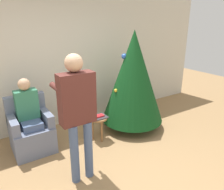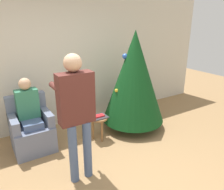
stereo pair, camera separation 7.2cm
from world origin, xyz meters
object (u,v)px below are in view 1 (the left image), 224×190
armchair (31,131)px  person_seated (29,113)px  christmas_tree (133,77)px  side_stool (99,122)px  person_standing (77,107)px

armchair → person_seated: 0.36m
christmas_tree → side_stool: (-0.86, -0.08, -0.73)m
person_standing → side_stool: size_ratio=3.97×
christmas_tree → person_seated: bearing=172.9°
christmas_tree → side_stool: size_ratio=4.44×
christmas_tree → person_seated: christmas_tree is taller
christmas_tree → person_standing: christmas_tree is taller
person_standing → side_stool: bearing=46.1°
person_seated → person_standing: bearing=-69.3°
christmas_tree → person_standing: 1.80m
christmas_tree → person_standing: size_ratio=1.12×
christmas_tree → side_stool: christmas_tree is taller
christmas_tree → side_stool: bearing=-174.9°
person_seated → armchair: bearing=90.0°
armchair → person_seated: person_seated is taller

